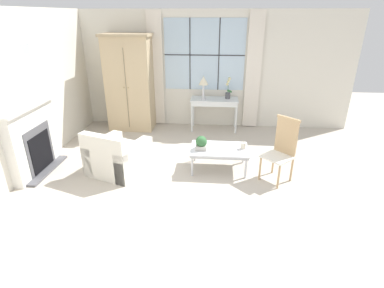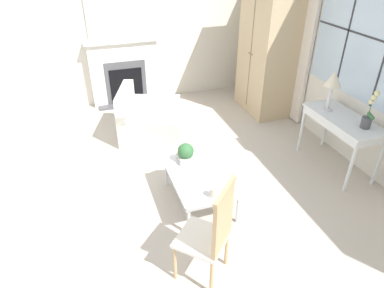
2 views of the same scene
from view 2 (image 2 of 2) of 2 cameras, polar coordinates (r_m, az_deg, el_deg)
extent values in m
plane|color=#BCB2A3|center=(4.60, -7.16, -7.78)|extent=(14.00, 14.00, 0.00)
cube|color=silver|center=(5.27, 26.54, 11.80)|extent=(7.20, 0.06, 2.80)
cube|color=silver|center=(5.15, 27.26, 15.67)|extent=(1.94, 0.01, 1.67)
cube|color=#2D2D33|center=(5.39, 24.68, 16.85)|extent=(0.02, 0.02, 1.67)
cube|color=#2D2D33|center=(5.15, 27.21, 15.67)|extent=(1.94, 0.02, 0.02)
cube|color=silver|center=(6.08, 18.40, 15.76)|extent=(0.36, 0.06, 2.76)
cube|color=silver|center=(6.83, -8.59, 18.54)|extent=(0.06, 7.20, 2.80)
cube|color=#515156|center=(7.02, -10.57, 6.78)|extent=(0.34, 1.16, 0.04)
cube|color=silver|center=(6.87, -11.16, 11.48)|extent=(0.18, 1.29, 1.21)
cube|color=silver|center=(6.66, -11.68, 16.46)|extent=(0.24, 1.37, 0.04)
cube|color=black|center=(6.86, -10.84, 9.55)|extent=(0.02, 0.62, 0.67)
cube|color=#515156|center=(6.84, -10.90, 10.03)|extent=(0.01, 0.78, 0.83)
cube|color=silver|center=(6.65, -12.31, 20.89)|extent=(0.04, 1.14, 1.02)
cube|color=silver|center=(6.63, -12.29, 20.86)|extent=(0.01, 1.06, 0.94)
cube|color=tan|center=(6.45, 12.48, 14.74)|extent=(1.07, 0.66, 2.22)
cube|color=#74644C|center=(6.30, 9.73, 14.22)|extent=(0.01, 0.01, 1.87)
sphere|color=#997F4C|center=(6.33, 9.50, 14.73)|extent=(0.03, 0.03, 0.03)
sphere|color=#997F4C|center=(6.25, 9.92, 14.47)|extent=(0.03, 0.03, 0.03)
cube|color=silver|center=(5.07, 23.99, 3.92)|extent=(1.15, 0.53, 0.03)
cube|color=silver|center=(5.09, 23.84, 3.28)|extent=(1.10, 0.51, 0.10)
cylinder|color=silver|center=(5.46, 17.83, 2.48)|extent=(0.04, 0.04, 0.76)
cylinder|color=silver|center=(4.78, 24.93, -3.50)|extent=(0.04, 0.04, 0.76)
cylinder|color=silver|center=(5.72, 21.54, 3.12)|extent=(0.04, 0.04, 0.76)
cylinder|color=silver|center=(5.08, 28.72, -2.45)|extent=(0.04, 0.04, 0.76)
cylinder|color=silver|center=(5.19, 21.57, 5.42)|extent=(0.14, 0.14, 0.02)
cylinder|color=silver|center=(5.12, 21.95, 7.22)|extent=(0.05, 0.05, 0.33)
cone|color=beige|center=(5.02, 22.56, 10.00)|extent=(0.23, 0.23, 0.20)
cylinder|color=#4C4C51|center=(4.87, 27.02, 3.20)|extent=(0.13, 0.13, 0.14)
cylinder|color=#336638|center=(4.77, 27.76, 5.92)|extent=(0.01, 0.01, 0.37)
cube|color=#336638|center=(4.80, 27.63, 4.16)|extent=(0.12, 0.02, 0.08)
sphere|color=beige|center=(4.78, 27.73, 6.25)|extent=(0.07, 0.07, 0.07)
sphere|color=beige|center=(4.74, 28.10, 6.86)|extent=(0.07, 0.07, 0.07)
sphere|color=beige|center=(4.71, 28.48, 7.48)|extent=(0.07, 0.07, 0.07)
cube|color=silver|center=(5.70, -6.84, 3.25)|extent=(1.15, 1.18, 0.43)
cube|color=silver|center=(5.59, -11.10, 6.98)|extent=(0.89, 0.44, 0.40)
cube|color=silver|center=(5.98, -6.52, 5.40)|extent=(0.50, 0.95, 0.57)
cube|color=silver|center=(5.37, -7.29, 2.17)|extent=(0.50, 0.95, 0.57)
cube|color=white|center=(3.33, 1.63, -15.47)|extent=(0.62, 0.62, 0.03)
cube|color=tan|center=(3.06, 5.21, -12.54)|extent=(0.31, 0.31, 0.61)
cube|color=tan|center=(2.84, 5.53, -7.85)|extent=(0.33, 0.33, 0.05)
cylinder|color=tan|center=(3.46, -2.86, -19.16)|extent=(0.04, 0.04, 0.44)
cylinder|color=tan|center=(3.68, 0.07, -15.07)|extent=(0.04, 0.04, 0.44)
cylinder|color=tan|center=(3.35, 3.28, -21.36)|extent=(0.04, 0.04, 0.44)
cylinder|color=tan|center=(3.58, 5.79, -16.94)|extent=(0.04, 0.04, 0.44)
cube|color=silver|center=(4.14, 1.31, -5.25)|extent=(1.05, 0.70, 0.03)
cube|color=#B1B3B8|center=(4.16, 1.31, -5.61)|extent=(1.03, 0.68, 0.04)
cylinder|color=silver|center=(4.56, -4.30, -4.73)|extent=(0.04, 0.04, 0.40)
cylinder|color=silver|center=(3.86, -0.57, -12.65)|extent=(0.04, 0.04, 0.40)
cylinder|color=silver|center=(4.71, 2.76, -3.37)|extent=(0.04, 0.04, 0.40)
cylinder|color=silver|center=(4.03, 7.67, -10.65)|extent=(0.04, 0.04, 0.40)
cube|color=#BCB7AD|center=(4.34, -1.05, -2.41)|extent=(0.20, 0.20, 0.08)
sphere|color=#336638|center=(4.28, -1.06, -1.19)|extent=(0.21, 0.21, 0.21)
cylinder|color=silver|center=(3.82, 3.63, -8.67)|extent=(0.13, 0.13, 0.01)
cylinder|color=beige|center=(3.78, 3.66, -7.96)|extent=(0.09, 0.09, 0.11)
cylinder|color=black|center=(3.74, 3.70, -7.24)|extent=(0.00, 0.00, 0.01)
camera|label=1|loc=(5.01, -70.90, 8.72)|focal=28.00mm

